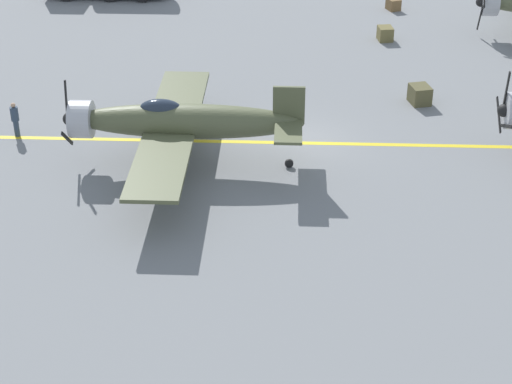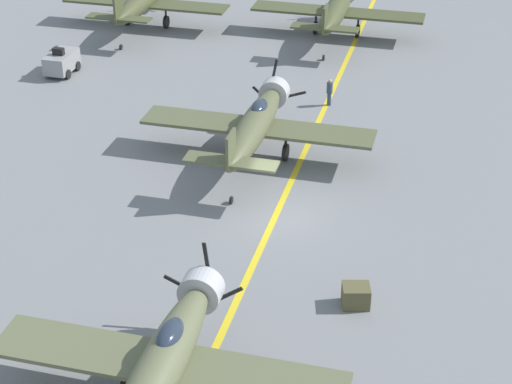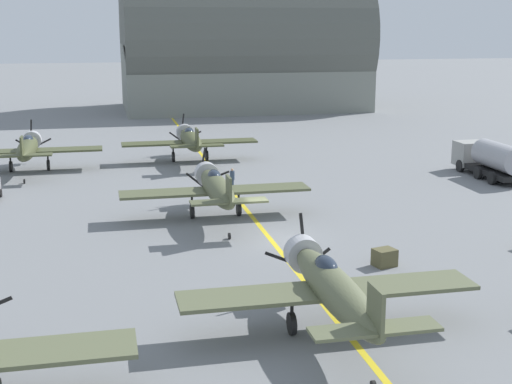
# 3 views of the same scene
# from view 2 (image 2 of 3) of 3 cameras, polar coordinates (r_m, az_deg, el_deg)

# --- Properties ---
(ground_plane) EXTENTS (400.00, 400.00, 0.00)m
(ground_plane) POSITION_cam_2_polar(r_m,az_deg,el_deg) (39.46, 1.35, -1.50)
(ground_plane) COLOR slate
(taxiway_stripe) EXTENTS (0.30, 160.00, 0.01)m
(taxiway_stripe) POSITION_cam_2_polar(r_m,az_deg,el_deg) (39.46, 1.35, -1.49)
(taxiway_stripe) COLOR yellow
(taxiway_stripe) RESTS_ON ground
(airplane_mid_center) EXTENTS (12.00, 9.98, 3.78)m
(airplane_mid_center) POSITION_cam_2_polar(r_m,az_deg,el_deg) (43.24, -0.03, 4.53)
(airplane_mid_center) COLOR #54593A
(airplane_mid_center) RESTS_ON ground
(airplane_near_center) EXTENTS (12.00, 9.98, 3.80)m
(airplane_near_center) POSITION_cam_2_polar(r_m,az_deg,el_deg) (28.30, -6.22, -11.33)
(airplane_near_center) COLOR #5D6344
(airplane_near_center) RESTS_ON ground
(airplane_far_left) EXTENTS (12.00, 9.98, 3.80)m
(airplane_far_left) POSITION_cam_2_polar(r_m,az_deg,el_deg) (62.78, -7.51, 12.54)
(airplane_far_left) COLOR #454A2C
(airplane_far_left) RESTS_ON ground
(airplane_far_center) EXTENTS (12.00, 9.98, 3.79)m
(airplane_far_center) POSITION_cam_2_polar(r_m,az_deg,el_deg) (60.65, 5.40, 12.03)
(airplane_far_center) COLOR #454A2C
(airplane_far_center) RESTS_ON ground
(tow_tractor) EXTENTS (1.57, 2.60, 1.79)m
(tow_tractor) POSITION_cam_2_polar(r_m,az_deg,el_deg) (55.82, -12.83, 8.46)
(tow_tractor) COLOR gray
(tow_tractor) RESTS_ON ground
(ground_crew_walking) EXTENTS (0.35, 0.35, 1.62)m
(ground_crew_walking) POSITION_cam_2_polar(r_m,az_deg,el_deg) (50.11, 4.93, 6.72)
(ground_crew_walking) COLOR #334256
(ground_crew_walking) RESTS_ON ground
(supply_crate_outboard) EXTENTS (1.26, 1.13, 0.89)m
(supply_crate_outboard) POSITION_cam_2_polar(r_m,az_deg,el_deg) (33.79, 6.67, -6.89)
(supply_crate_outboard) COLOR brown
(supply_crate_outboard) RESTS_ON ground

